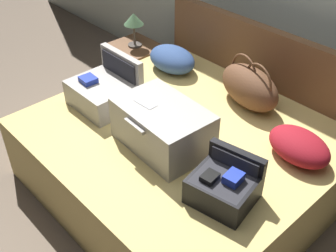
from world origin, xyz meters
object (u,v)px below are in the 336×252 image
Objects in this scene: hard_case_medium at (104,90)px; nightstand at (136,69)px; hard_case_small at (224,186)px; bed at (181,159)px; hard_case_large at (163,126)px; duffel_bag at (249,86)px; pillow_near_headboard at (172,59)px; table_lamp at (134,21)px; pillow_center_head at (299,146)px.

hard_case_medium reaches higher than nightstand.
hard_case_medium reaches higher than hard_case_small.
hard_case_large is at bearing -83.70° from bed.
hard_case_large is at bearing -1.12° from hard_case_medium.
duffel_bag is 0.74m from pillow_near_headboard.
hard_case_small is (1.19, -0.08, -0.02)m from hard_case_medium.
hard_case_large reaches higher than bed.
pillow_near_headboard is 0.60m from table_lamp.
hard_case_medium reaches higher than bed.
nightstand is at bearing 172.07° from pillow_near_headboard.
hard_case_medium is 1.40× the size of table_lamp.
table_lamp is (-1.25, 0.79, 0.07)m from hard_case_large.
bed is 4.99× the size of hard_case_small.
duffel_bag reaches higher than bed.
hard_case_large is 1.97× the size of table_lamp.
hard_case_medium is 1.19m from hard_case_small.
hard_case_large is 0.83m from pillow_center_head.
duffel_bag is 1.34× the size of pillow_near_headboard.
hard_case_large reaches higher than pillow_center_head.
pillow_near_headboard is 0.90× the size of nightstand.
hard_case_medium is 1.07m from nightstand.
duffel_bag reaches higher than pillow_near_headboard.
bed is at bearing 144.53° from hard_case_small.
table_lamp is (-0.58, 0.08, 0.12)m from pillow_near_headboard.
hard_case_medium is at bearing 164.89° from hard_case_small.
duffel_bag reaches higher than hard_case_medium.
bed is 4.40× the size of hard_case_medium.
hard_case_large is 0.62m from hard_case_medium.
hard_case_small is (0.59, -0.27, 0.35)m from bed.
duffel_bag is at bearing 157.20° from pillow_center_head.
hard_case_small is at bearing -4.26° from hard_case_medium.
hard_case_large reaches higher than hard_case_small.
hard_case_medium is at bearing -132.69° from duffel_bag.
pillow_near_headboard is at bearing 93.34° from hard_case_medium.
bed is at bearing -38.66° from pillow_near_headboard.
table_lamp is (-1.23, 0.60, 0.47)m from bed.
hard_case_medium is at bearing -163.14° from bed.
bed is 0.90m from pillow_near_headboard.
hard_case_large is at bearing -32.32° from table_lamp.
hard_case_small is at bearing -97.40° from pillow_center_head.
duffel_bag is (0.09, 0.57, 0.39)m from bed.
hard_case_small is at bearing -24.44° from bed.
bed is at bearing -25.95° from table_lamp.
duffel_bag is at bearing -1.18° from nightstand.
table_lamp is at bearing 128.54° from hard_case_medium.
pillow_center_head is at bearing -8.08° from nightstand.
duffel_bag is at bearing -1.18° from table_lamp.
table_lamp is at bearing 172.07° from pillow_near_headboard.
pillow_center_head is (0.64, 0.52, -0.06)m from hard_case_large.
hard_case_small is at bearing -25.46° from table_lamp.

